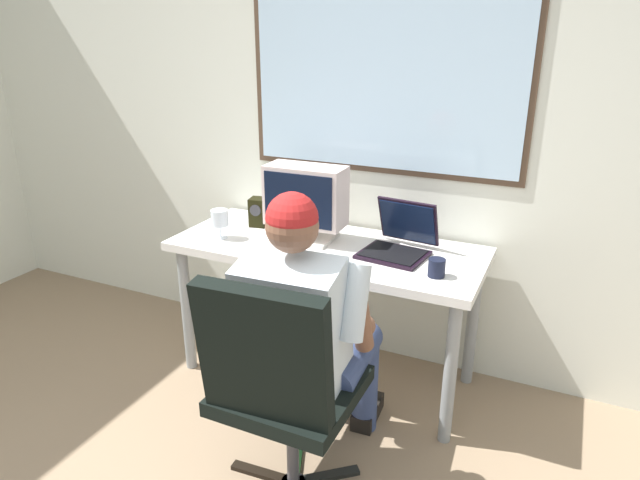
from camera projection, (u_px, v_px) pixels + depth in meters
name	position (u px, v px, depth m)	size (l,w,h in m)	color
wall_rear	(376.00, 105.00, 2.86)	(5.63, 0.08, 2.79)	silver
desk	(327.00, 262.00, 2.84)	(1.56, 0.65, 0.75)	gray
office_chair	(279.00, 381.00, 2.03)	(0.54, 0.57, 1.00)	black
person_seated	(307.00, 327.00, 2.23)	(0.55, 0.78, 1.24)	navy
crt_monitor	(306.00, 198.00, 2.81)	(0.40, 0.23, 0.38)	beige
laptop	(400.00, 239.00, 2.71)	(0.34, 0.37, 0.24)	black
wine_glass	(220.00, 219.00, 2.87)	(0.09, 0.09, 0.15)	silver
desk_speaker	(258.00, 212.00, 3.06)	(0.10, 0.11, 0.16)	black
coffee_mug	(437.00, 268.00, 2.44)	(0.07, 0.07, 0.08)	black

